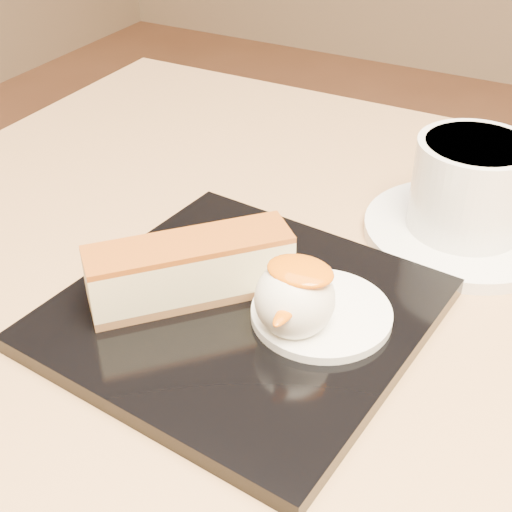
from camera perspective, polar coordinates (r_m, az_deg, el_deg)
The scene contains 9 objects.
table at distance 0.57m, azimuth 2.34°, elevation -19.16°, with size 0.80×0.80×0.72m.
dessert_plate at distance 0.47m, azimuth -1.16°, elevation -4.65°, with size 0.22×0.22×0.01m, color black.
cheesecake at distance 0.46m, azimuth -5.28°, elevation -1.06°, with size 0.12×0.12×0.04m.
cream_smear at distance 0.46m, azimuth 5.25°, elevation -4.58°, with size 0.09×0.09×0.01m, color white.
ice_cream_scoop at distance 0.43m, azimuth 3.12°, elevation -3.44°, with size 0.05×0.05×0.05m, color white.
mango_sauce at distance 0.42m, azimuth 3.57°, elevation -1.20°, with size 0.04×0.03×0.01m, color #D85F06.
mint_sprig at distance 0.48m, azimuth 3.31°, elevation -1.50°, with size 0.04×0.03×0.00m.
saucer at distance 0.57m, azimuth 16.11°, elevation 1.91°, with size 0.15×0.15×0.01m, color white.
coffee_cup at distance 0.55m, azimuth 17.02°, elevation 5.50°, with size 0.11×0.09×0.07m.
Camera 1 is at (0.14, -0.31, 1.02)m, focal length 50.00 mm.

